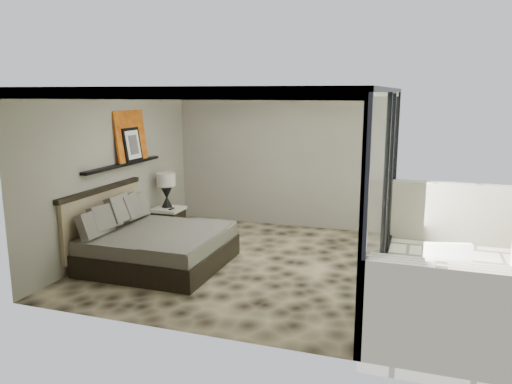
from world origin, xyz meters
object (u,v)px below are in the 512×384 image
(nightstand, at_px, (169,220))
(lounger, at_px, (459,284))
(bed, at_px, (153,244))
(table_lamp, at_px, (166,185))

(nightstand, distance_m, lounger, 5.45)
(nightstand, bearing_deg, bed, -86.20)
(bed, relative_size, nightstand, 3.84)
(table_lamp, xyz_separation_m, lounger, (5.30, -1.52, -0.78))
(bed, bearing_deg, lounger, 2.54)
(nightstand, height_order, lounger, lounger)
(table_lamp, height_order, lounger, table_lamp)
(bed, xyz_separation_m, nightstand, (-0.64, 1.69, -0.07))
(bed, xyz_separation_m, table_lamp, (-0.68, 1.73, 0.61))
(bed, relative_size, lounger, 1.33)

